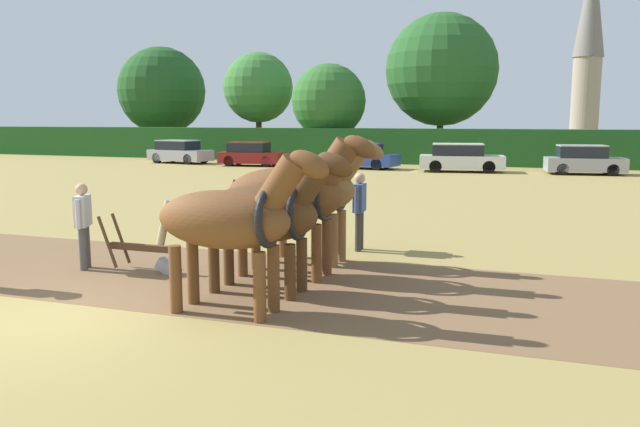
{
  "coord_description": "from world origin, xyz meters",
  "views": [
    {
      "loc": [
        6.71,
        -6.48,
        2.79
      ],
      "look_at": [
        2.73,
        3.99,
        1.1
      ],
      "focal_mm": 35.0,
      "sensor_mm": 36.0,
      "label": 1
    }
  ],
  "objects_px": {
    "tree_far_left": "(162,91)",
    "tree_center": "(442,70)",
    "draft_horse_trail_right": "(312,190)",
    "parked_car_far_left": "(180,152)",
    "tree_left": "(258,88)",
    "draft_horse_trail_left": "(291,195)",
    "draft_horse_lead_right": "(264,214)",
    "plow": "(148,255)",
    "parked_car_center": "(460,158)",
    "tree_center_left": "(329,101)",
    "church_spire": "(589,42)",
    "parked_car_center_right": "(584,160)",
    "draft_horse_lead_left": "(231,220)",
    "parked_car_center_left": "(360,156)",
    "farmer_at_plow": "(83,220)",
    "farmer_beside_team": "(360,206)",
    "parked_car_left": "(251,154)"
  },
  "relations": [
    {
      "from": "tree_left",
      "to": "draft_horse_trail_right",
      "type": "relative_size",
      "value": 2.94
    },
    {
      "from": "draft_horse_lead_right",
      "to": "parked_car_center_right",
      "type": "distance_m",
      "value": 26.59
    },
    {
      "from": "farmer_at_plow",
      "to": "parked_car_left",
      "type": "xyz_separation_m",
      "value": [
        -9.29,
        25.03,
        -0.24
      ]
    },
    {
      "from": "draft_horse_trail_right",
      "to": "parked_car_far_left",
      "type": "bearing_deg",
      "value": 126.38
    },
    {
      "from": "tree_center_left",
      "to": "draft_horse_lead_right",
      "type": "height_order",
      "value": "tree_center_left"
    },
    {
      "from": "church_spire",
      "to": "parked_car_left",
      "type": "height_order",
      "value": "church_spire"
    },
    {
      "from": "tree_far_left",
      "to": "tree_center",
      "type": "distance_m",
      "value": 22.58
    },
    {
      "from": "parked_car_left",
      "to": "parked_car_center_right",
      "type": "bearing_deg",
      "value": -5.1
    },
    {
      "from": "parked_car_center",
      "to": "tree_center_left",
      "type": "bearing_deg",
      "value": 135.64
    },
    {
      "from": "plow",
      "to": "farmer_at_plow",
      "type": "height_order",
      "value": "farmer_at_plow"
    },
    {
      "from": "tree_center",
      "to": "church_spire",
      "type": "bearing_deg",
      "value": 72.29
    },
    {
      "from": "draft_horse_trail_left",
      "to": "parked_car_center_left",
      "type": "bearing_deg",
      "value": 102.44
    },
    {
      "from": "tree_far_left",
      "to": "plow",
      "type": "relative_size",
      "value": 5.36
    },
    {
      "from": "tree_center_left",
      "to": "farmer_beside_team",
      "type": "relative_size",
      "value": 3.97
    },
    {
      "from": "church_spire",
      "to": "farmer_at_plow",
      "type": "xyz_separation_m",
      "value": [
        -10.81,
        -66.37,
        -10.17
      ]
    },
    {
      "from": "tree_left",
      "to": "draft_horse_lead_left",
      "type": "distance_m",
      "value": 39.48
    },
    {
      "from": "parked_car_center_right",
      "to": "tree_center_left",
      "type": "bearing_deg",
      "value": 149.77
    },
    {
      "from": "tree_center",
      "to": "draft_horse_trail_right",
      "type": "xyz_separation_m",
      "value": [
        3.23,
        -32.25,
        -4.7
      ]
    },
    {
      "from": "tree_center_left",
      "to": "church_spire",
      "type": "bearing_deg",
      "value": 62.8
    },
    {
      "from": "tree_far_left",
      "to": "draft_horse_lead_right",
      "type": "xyz_separation_m",
      "value": [
        25.87,
        -34.53,
        -3.81
      ]
    },
    {
      "from": "tree_left",
      "to": "draft_horse_trail_left",
      "type": "relative_size",
      "value": 2.69
    },
    {
      "from": "draft_horse_trail_left",
      "to": "parked_car_left",
      "type": "relative_size",
      "value": 0.72
    },
    {
      "from": "tree_far_left",
      "to": "parked_car_center_right",
      "type": "xyz_separation_m",
      "value": [
        31.5,
        -8.54,
        -4.39
      ]
    },
    {
      "from": "tree_center_left",
      "to": "draft_horse_trail_right",
      "type": "distance_m",
      "value": 31.97
    },
    {
      "from": "draft_horse_lead_left",
      "to": "draft_horse_lead_right",
      "type": "xyz_separation_m",
      "value": [
        -0.04,
        1.16,
        -0.07
      ]
    },
    {
      "from": "tree_left",
      "to": "church_spire",
      "type": "xyz_separation_m",
      "value": [
        23.96,
        32.4,
        5.93
      ]
    },
    {
      "from": "farmer_at_plow",
      "to": "farmer_beside_team",
      "type": "height_order",
      "value": "farmer_beside_team"
    },
    {
      "from": "church_spire",
      "to": "farmer_beside_team",
      "type": "distance_m",
      "value": 64.04
    },
    {
      "from": "farmer_at_plow",
      "to": "parked_car_center_left",
      "type": "bearing_deg",
      "value": 70.51
    },
    {
      "from": "tree_center",
      "to": "parked_car_center",
      "type": "height_order",
      "value": "tree_center"
    },
    {
      "from": "draft_horse_lead_right",
      "to": "plow",
      "type": "relative_size",
      "value": 1.72
    },
    {
      "from": "draft_horse_lead_left",
      "to": "draft_horse_lead_right",
      "type": "relative_size",
      "value": 1.0
    },
    {
      "from": "draft_horse_lead_left",
      "to": "draft_horse_trail_left",
      "type": "relative_size",
      "value": 0.96
    },
    {
      "from": "tree_center",
      "to": "parked_car_far_left",
      "type": "xyz_separation_m",
      "value": [
        -15.26,
        -8.81,
        -5.42
      ]
    },
    {
      "from": "draft_horse_trail_left",
      "to": "parked_car_center",
      "type": "relative_size",
      "value": 0.62
    },
    {
      "from": "draft_horse_trail_right",
      "to": "parked_car_left",
      "type": "height_order",
      "value": "draft_horse_trail_right"
    },
    {
      "from": "draft_horse_lead_left",
      "to": "plow",
      "type": "distance_m",
      "value": 3.3
    },
    {
      "from": "tree_center_left",
      "to": "farmer_beside_team",
      "type": "bearing_deg",
      "value": -68.75
    },
    {
      "from": "draft_horse_lead_left",
      "to": "parked_car_center_left",
      "type": "height_order",
      "value": "draft_horse_lead_left"
    },
    {
      "from": "tree_left",
      "to": "parked_car_far_left",
      "type": "relative_size",
      "value": 1.82
    },
    {
      "from": "draft_horse_lead_left",
      "to": "farmer_at_plow",
      "type": "height_order",
      "value": "draft_horse_lead_left"
    },
    {
      "from": "church_spire",
      "to": "draft_horse_lead_right",
      "type": "distance_m",
      "value": 67.71
    },
    {
      "from": "farmer_beside_team",
      "to": "parked_car_far_left",
      "type": "xyz_separation_m",
      "value": [
        -19.02,
        22.02,
        -0.25
      ]
    },
    {
      "from": "tree_center_left",
      "to": "draft_horse_lead_right",
      "type": "xyz_separation_m",
      "value": [
        10.69,
        -32.36,
        -2.76
      ]
    },
    {
      "from": "draft_horse_trail_right",
      "to": "plow",
      "type": "xyz_separation_m",
      "value": [
        -2.53,
        -1.82,
        -1.13
      ]
    },
    {
      "from": "draft_horse_trail_left",
      "to": "draft_horse_trail_right",
      "type": "relative_size",
      "value": 1.09
    },
    {
      "from": "tree_center",
      "to": "parked_car_center",
      "type": "bearing_deg",
      "value": -73.27
    },
    {
      "from": "church_spire",
      "to": "parked_car_center",
      "type": "distance_m",
      "value": 43.24
    },
    {
      "from": "plow",
      "to": "parked_car_far_left",
      "type": "height_order",
      "value": "parked_car_far_left"
    },
    {
      "from": "tree_far_left",
      "to": "parked_car_center_left",
      "type": "height_order",
      "value": "tree_far_left"
    }
  ]
}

